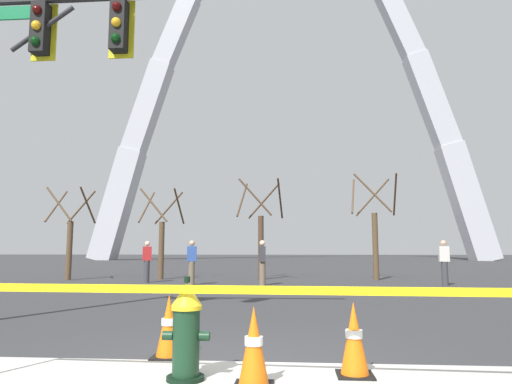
% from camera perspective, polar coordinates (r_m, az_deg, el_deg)
% --- Properties ---
extents(ground_plane, '(240.00, 240.00, 0.00)m').
position_cam_1_polar(ground_plane, '(5.24, -3.37, -20.85)').
color(ground_plane, '#333335').
extents(fire_hydrant, '(0.46, 0.48, 0.99)m').
position_cam_1_polar(fire_hydrant, '(4.78, -8.48, -16.42)').
color(fire_hydrant, black).
rests_on(fire_hydrant, ground).
extents(caution_tape_barrier, '(5.15, 0.25, 0.96)m').
position_cam_1_polar(caution_tape_barrier, '(4.52, -1.89, -14.63)').
color(caution_tape_barrier, '#232326').
rests_on(caution_tape_barrier, ground).
extents(traffic_cone_by_hydrant, '(0.36, 0.36, 0.73)m').
position_cam_1_polar(traffic_cone_by_hydrant, '(5.76, -10.61, -15.85)').
color(traffic_cone_by_hydrant, black).
rests_on(traffic_cone_by_hydrant, ground).
extents(traffic_cone_mid_sidewalk, '(0.36, 0.36, 0.73)m').
position_cam_1_polar(traffic_cone_mid_sidewalk, '(4.99, 11.88, -17.21)').
color(traffic_cone_mid_sidewalk, black).
rests_on(traffic_cone_mid_sidewalk, ground).
extents(traffic_cone_curb_edge, '(0.36, 0.36, 0.73)m').
position_cam_1_polar(traffic_cone_curb_edge, '(4.53, -0.28, -18.40)').
color(traffic_cone_curb_edge, black).
rests_on(traffic_cone_curb_edge, ground).
extents(traffic_signal_gantry, '(5.02, 0.44, 6.00)m').
position_cam_1_polar(traffic_signal_gantry, '(9.12, -26.59, 11.72)').
color(traffic_signal_gantry, '#232326').
rests_on(traffic_signal_gantry, ground).
extents(monument_arch, '(49.48, 2.88, 49.49)m').
position_cam_1_polar(monument_arch, '(60.93, 3.70, 12.33)').
color(monument_arch, '#B2B5BC').
rests_on(monument_arch, ground).
extents(tree_far_left, '(1.78, 1.79, 3.86)m').
position_cam_1_polar(tree_far_left, '(21.32, -21.77, -5.33)').
color(tree_far_left, brown).
rests_on(tree_far_left, ground).
extents(tree_left_mid, '(1.79, 1.80, 3.87)m').
position_cam_1_polar(tree_left_mid, '(20.74, -11.46, -5.64)').
color(tree_left_mid, brown).
rests_on(tree_left_mid, ground).
extents(tree_center_left, '(1.96, 1.97, 4.25)m').
position_cam_1_polar(tree_center_left, '(20.12, 0.58, -5.26)').
color(tree_center_left, '#473323').
rests_on(tree_center_left, ground).
extents(tree_center_right, '(2.03, 2.04, 4.41)m').
position_cam_1_polar(tree_center_right, '(20.46, 14.30, -4.86)').
color(tree_center_right, brown).
rests_on(tree_center_right, ground).
extents(pedestrian_walking_left, '(0.25, 0.36, 1.59)m').
position_cam_1_polar(pedestrian_walking_left, '(16.73, 0.79, -8.56)').
color(pedestrian_walking_left, brown).
rests_on(pedestrian_walking_left, ground).
extents(pedestrian_standing_center, '(0.35, 0.22, 1.59)m').
position_cam_1_polar(pedestrian_standing_center, '(17.93, 21.99, -7.95)').
color(pedestrian_standing_center, '#38383D').
rests_on(pedestrian_standing_center, ground).
extents(pedestrian_walking_right, '(0.38, 0.29, 1.59)m').
position_cam_1_polar(pedestrian_walking_right, '(18.71, -13.17, -8.22)').
color(pedestrian_walking_right, '#38383D').
rests_on(pedestrian_walking_right, ground).
extents(pedestrian_near_trees, '(0.37, 0.26, 1.59)m').
position_cam_1_polar(pedestrian_near_trees, '(17.11, -7.85, -8.46)').
color(pedestrian_near_trees, brown).
rests_on(pedestrian_near_trees, ground).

